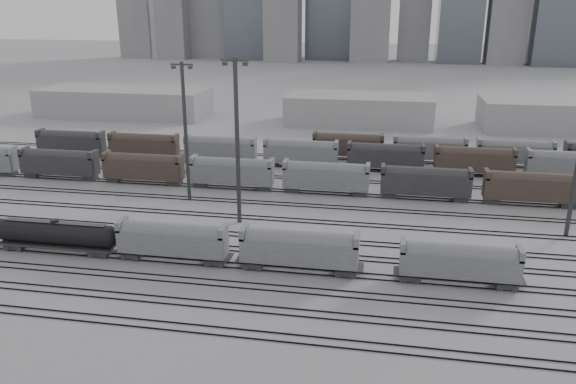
% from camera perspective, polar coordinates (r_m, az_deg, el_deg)
% --- Properties ---
extents(ground, '(900.00, 900.00, 0.00)m').
position_cam_1_polar(ground, '(71.54, -5.61, -7.83)').
color(ground, '#B1B1B5').
rests_on(ground, ground).
extents(tracks, '(220.00, 71.50, 0.16)m').
position_cam_1_polar(tracks, '(87.04, -2.51, -2.78)').
color(tracks, black).
rests_on(tracks, ground).
extents(tank_car_b, '(17.86, 2.98, 4.41)m').
position_cam_1_polar(tank_car_b, '(81.17, -22.47, -3.97)').
color(tank_car_b, '#27272A').
rests_on(tank_car_b, ground).
extents(hopper_car_a, '(14.30, 2.84, 5.12)m').
position_cam_1_polar(hopper_car_a, '(73.62, -11.66, -4.65)').
color(hopper_car_a, '#27272A').
rests_on(hopper_car_a, ground).
extents(hopper_car_b, '(14.67, 2.91, 5.25)m').
position_cam_1_polar(hopper_car_b, '(69.40, 1.16, -5.64)').
color(hopper_car_b, '#27272A').
rests_on(hopper_car_b, ground).
extents(hopper_car_c, '(13.88, 2.76, 4.96)m').
position_cam_1_polar(hopper_car_c, '(69.37, 17.03, -6.67)').
color(hopper_car_c, '#27272A').
rests_on(hopper_car_c, ground).
extents(light_mast_b, '(3.70, 0.59, 23.14)m').
position_cam_1_polar(light_mast_b, '(93.97, -10.38, 6.30)').
color(light_mast_b, '#343437').
rests_on(light_mast_b, ground).
extents(light_mast_c, '(3.96, 0.63, 24.75)m').
position_cam_1_polar(light_mast_c, '(82.53, -5.19, 5.46)').
color(light_mast_c, '#343437').
rests_on(light_mast_c, ground).
extents(bg_string_near, '(151.00, 3.00, 5.60)m').
position_cam_1_polar(bg_string_near, '(98.43, 3.87, 1.41)').
color(bg_string_near, gray).
rests_on(bg_string_near, ground).
extents(bg_string_mid, '(151.00, 3.00, 5.60)m').
position_cam_1_polar(bg_string_mid, '(113.29, 9.85, 3.46)').
color(bg_string_mid, '#27272A').
rests_on(bg_string_mid, ground).
extents(bg_string_far, '(66.00, 3.00, 5.60)m').
position_cam_1_polar(bg_string_far, '(122.28, 18.14, 3.91)').
color(bg_string_far, '#46342C').
rests_on(bg_string_far, ground).
extents(warehouse_left, '(50.00, 18.00, 8.00)m').
position_cam_1_polar(warehouse_left, '(177.18, -16.26, 8.76)').
color(warehouse_left, '#A0A0A3').
rests_on(warehouse_left, ground).
extents(warehouse_mid, '(40.00, 18.00, 8.00)m').
position_cam_1_polar(warehouse_mid, '(159.20, 7.24, 8.32)').
color(warehouse_mid, '#A0A0A3').
rests_on(warehouse_mid, ground).
extents(warehouse_right, '(35.00, 18.00, 8.00)m').
position_cam_1_polar(warehouse_right, '(164.40, 25.03, 7.07)').
color(warehouse_right, '#A0A0A3').
rests_on(warehouse_right, ground).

